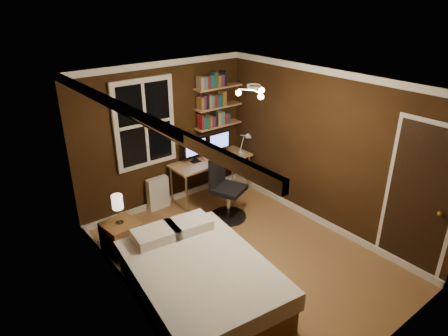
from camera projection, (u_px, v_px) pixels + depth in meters
floor at (244, 256)px, 5.74m from camera, size 4.20×4.20×0.00m
wall_back at (164, 136)px, 6.73m from camera, size 3.20×0.04×2.50m
wall_left at (135, 218)px, 4.32m from camera, size 0.04×4.20×2.50m
wall_right at (324, 150)px, 6.14m from camera, size 0.04×4.20×2.50m
ceiling at (248, 83)px, 4.71m from camera, size 3.20×4.20×0.02m
window at (145, 124)px, 6.38m from camera, size 1.06×0.06×1.46m
door at (418, 202)px, 5.12m from camera, size 0.03×0.82×2.05m
door_knob at (440, 214)px, 4.89m from camera, size 0.06×0.06×0.06m
ceiling_fixture at (254, 93)px, 4.68m from camera, size 0.44×0.44×0.18m
bookshelf_lower at (218, 125)px, 7.25m from camera, size 0.92×0.22×0.03m
books_row_lower at (218, 118)px, 7.20m from camera, size 0.60×0.16×0.23m
bookshelf_middle at (218, 107)px, 7.11m from camera, size 0.92×0.22×0.03m
books_row_middle at (218, 99)px, 7.06m from camera, size 0.54×0.16×0.23m
bookshelf_upper at (218, 87)px, 6.97m from camera, size 0.92×0.22×0.03m
books_row_upper at (218, 80)px, 6.91m from camera, size 0.48×0.16×0.23m
bed at (200, 281)px, 4.82m from camera, size 1.69×2.19×0.69m
nightstand at (122, 240)px, 5.63m from camera, size 0.50×0.50×0.56m
bedside_lamp at (118, 209)px, 5.42m from camera, size 0.15×0.15×0.44m
radiator at (158, 193)px, 6.91m from camera, size 0.38×0.13×0.57m
desk at (211, 162)px, 7.18m from camera, size 1.53×0.57×0.72m
monitor_left at (195, 150)px, 6.96m from camera, size 0.46×0.12×0.43m
monitor_right at (219, 144)px, 7.26m from camera, size 0.46×0.12×0.43m
desk_lamp at (245, 143)px, 7.31m from camera, size 0.14×0.32×0.44m
office_chair at (226, 195)px, 6.57m from camera, size 0.63×0.63×1.08m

